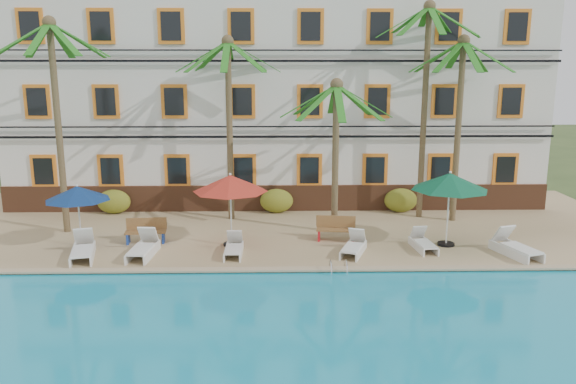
{
  "coord_description": "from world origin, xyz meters",
  "views": [
    {
      "loc": [
        -0.0,
        -18.18,
        6.65
      ],
      "look_at": [
        0.44,
        3.0,
        2.0
      ],
      "focal_mm": 35.0,
      "sensor_mm": 36.0,
      "label": 1
    }
  ],
  "objects_px": {
    "umbrella_red": "(230,184)",
    "lounger_e": "(423,243)",
    "palm_b": "(229,103)",
    "palm_e": "(460,103)",
    "lounger_f": "(515,247)",
    "palm_a": "(56,97)",
    "bench_left": "(146,230)",
    "palm_c": "(336,132)",
    "lounger_a": "(83,249)",
    "umbrella_blue": "(77,194)",
    "lounger_b": "(143,248)",
    "lounger_c": "(234,248)",
    "umbrella_green": "(450,182)",
    "bench_right": "(336,228)",
    "palm_d": "(426,83)",
    "lounger_d": "(354,246)",
    "pool_ladder": "(338,271)"
  },
  "relations": [
    {
      "from": "palm_b",
      "to": "umbrella_red",
      "type": "height_order",
      "value": "palm_b"
    },
    {
      "from": "lounger_b",
      "to": "bench_left",
      "type": "bearing_deg",
      "value": 99.44
    },
    {
      "from": "palm_d",
      "to": "umbrella_green",
      "type": "bearing_deg",
      "value": -90.33
    },
    {
      "from": "palm_c",
      "to": "lounger_d",
      "type": "xyz_separation_m",
      "value": [
        0.41,
        -2.78,
        -3.74
      ]
    },
    {
      "from": "palm_e",
      "to": "lounger_f",
      "type": "xyz_separation_m",
      "value": [
        0.75,
        -4.7,
        -4.7
      ]
    },
    {
      "from": "palm_c",
      "to": "lounger_d",
      "type": "height_order",
      "value": "palm_c"
    },
    {
      "from": "palm_e",
      "to": "lounger_f",
      "type": "relative_size",
      "value": 3.6
    },
    {
      "from": "palm_a",
      "to": "lounger_d",
      "type": "distance_m",
      "value": 12.63
    },
    {
      "from": "bench_left",
      "to": "pool_ladder",
      "type": "height_order",
      "value": "bench_left"
    },
    {
      "from": "palm_e",
      "to": "lounger_d",
      "type": "bearing_deg",
      "value": -138.0
    },
    {
      "from": "palm_d",
      "to": "palm_e",
      "type": "xyz_separation_m",
      "value": [
        1.29,
        -0.65,
        -0.8
      ]
    },
    {
      "from": "umbrella_green",
      "to": "umbrella_blue",
      "type": "bearing_deg",
      "value": 179.43
    },
    {
      "from": "lounger_f",
      "to": "palm_b",
      "type": "bearing_deg",
      "value": 153.3
    },
    {
      "from": "lounger_f",
      "to": "palm_a",
      "type": "bearing_deg",
      "value": 168.81
    },
    {
      "from": "lounger_c",
      "to": "bench_left",
      "type": "distance_m",
      "value": 3.73
    },
    {
      "from": "palm_a",
      "to": "palm_e",
      "type": "relative_size",
      "value": 1.07
    },
    {
      "from": "palm_b",
      "to": "bench_right",
      "type": "bearing_deg",
      "value": -37.51
    },
    {
      "from": "umbrella_blue",
      "to": "lounger_c",
      "type": "height_order",
      "value": "umbrella_blue"
    },
    {
      "from": "lounger_b",
      "to": "pool_ladder",
      "type": "bearing_deg",
      "value": -13.76
    },
    {
      "from": "lounger_a",
      "to": "lounger_d",
      "type": "xyz_separation_m",
      "value": [
        9.43,
        0.26,
        -0.04
      ]
    },
    {
      "from": "lounger_a",
      "to": "umbrella_red",
      "type": "bearing_deg",
      "value": 14.53
    },
    {
      "from": "palm_b",
      "to": "lounger_b",
      "type": "height_order",
      "value": "palm_b"
    },
    {
      "from": "palm_d",
      "to": "lounger_f",
      "type": "distance_m",
      "value": 7.94
    },
    {
      "from": "palm_e",
      "to": "lounger_f",
      "type": "height_order",
      "value": "palm_e"
    },
    {
      "from": "palm_c",
      "to": "umbrella_green",
      "type": "relative_size",
      "value": 2.16
    },
    {
      "from": "palm_c",
      "to": "umbrella_green",
      "type": "height_order",
      "value": "palm_c"
    },
    {
      "from": "umbrella_green",
      "to": "bench_right",
      "type": "height_order",
      "value": "umbrella_green"
    },
    {
      "from": "palm_c",
      "to": "bench_left",
      "type": "bearing_deg",
      "value": -169.87
    },
    {
      "from": "lounger_c",
      "to": "bench_left",
      "type": "relative_size",
      "value": 1.09
    },
    {
      "from": "lounger_a",
      "to": "lounger_c",
      "type": "relative_size",
      "value": 1.27
    },
    {
      "from": "palm_c",
      "to": "bench_left",
      "type": "height_order",
      "value": "palm_c"
    },
    {
      "from": "palm_d",
      "to": "umbrella_green",
      "type": "height_order",
      "value": "palm_d"
    },
    {
      "from": "palm_b",
      "to": "lounger_e",
      "type": "relative_size",
      "value": 4.58
    },
    {
      "from": "lounger_b",
      "to": "lounger_e",
      "type": "distance_m",
      "value": 9.98
    },
    {
      "from": "umbrella_red",
      "to": "lounger_c",
      "type": "bearing_deg",
      "value": -81.54
    },
    {
      "from": "palm_c",
      "to": "palm_d",
      "type": "distance_m",
      "value": 4.94
    },
    {
      "from": "palm_e",
      "to": "pool_ladder",
      "type": "distance_m",
      "value": 9.7
    },
    {
      "from": "lounger_a",
      "to": "umbrella_green",
      "type": "bearing_deg",
      "value": 5.13
    },
    {
      "from": "palm_e",
      "to": "palm_d",
      "type": "bearing_deg",
      "value": 153.42
    },
    {
      "from": "lounger_e",
      "to": "lounger_f",
      "type": "bearing_deg",
      "value": -13.56
    },
    {
      "from": "palm_b",
      "to": "palm_e",
      "type": "xyz_separation_m",
      "value": [
        9.59,
        -0.5,
        0.0
      ]
    },
    {
      "from": "palm_d",
      "to": "lounger_a",
      "type": "relative_size",
      "value": 4.34
    },
    {
      "from": "umbrella_red",
      "to": "lounger_e",
      "type": "xyz_separation_m",
      "value": [
        6.98,
        -0.61,
        -2.09
      ]
    },
    {
      "from": "palm_d",
      "to": "lounger_b",
      "type": "distance_m",
      "value": 13.31
    },
    {
      "from": "palm_a",
      "to": "bench_left",
      "type": "distance_m",
      "value": 6.2
    },
    {
      "from": "umbrella_red",
      "to": "lounger_f",
      "type": "distance_m",
      "value": 10.33
    },
    {
      "from": "umbrella_red",
      "to": "lounger_a",
      "type": "xyz_separation_m",
      "value": [
        -5.04,
        -1.31,
        -2.03
      ]
    },
    {
      "from": "umbrella_blue",
      "to": "lounger_f",
      "type": "xyz_separation_m",
      "value": [
        15.56,
        -1.34,
        -1.69
      ]
    },
    {
      "from": "palm_c",
      "to": "umbrella_green",
      "type": "xyz_separation_m",
      "value": [
        3.98,
        -1.87,
        -1.61
      ]
    },
    {
      "from": "palm_d",
      "to": "palm_e",
      "type": "relative_size",
      "value": 1.18
    }
  ]
}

